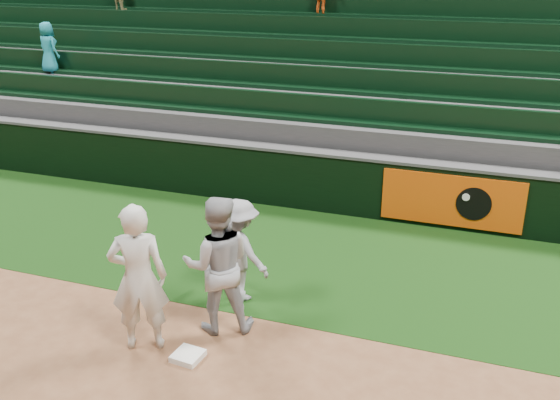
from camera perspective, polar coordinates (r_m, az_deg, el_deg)
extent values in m
plane|color=brown|center=(8.74, -8.64, -12.82)|extent=(70.00, 70.00, 0.00)
cube|color=black|center=(11.09, -1.45, -4.63)|extent=(36.00, 4.20, 0.01)
cube|color=white|center=(8.43, -8.42, -13.92)|extent=(0.39, 0.39, 0.08)
imported|color=silver|center=(8.28, -12.82, -6.95)|extent=(0.88, 0.76, 2.05)
imported|color=#A4A7AF|center=(8.52, -5.70, -5.91)|extent=(1.18, 1.08, 1.97)
imported|color=#91939D|center=(9.29, -3.71, -4.63)|extent=(1.18, 0.93, 1.60)
cube|color=black|center=(12.78, 2.03, 1.88)|extent=(36.00, 0.35, 1.20)
cube|color=#D84C0A|center=(12.10, 15.42, -0.06)|extent=(2.60, 0.05, 1.00)
cylinder|color=black|center=(12.06, 17.29, -0.34)|extent=(0.64, 0.02, 0.64)
cylinder|color=white|center=(12.00, 16.64, 0.24)|extent=(0.14, 0.02, 0.14)
cube|color=#424244|center=(12.58, 2.07, 4.54)|extent=(36.00, 0.40, 0.06)
cube|color=#323235|center=(13.36, 2.98, 3.78)|extent=(36.00, 0.85, 1.65)
cube|color=black|center=(13.32, 3.39, 8.50)|extent=(36.00, 0.14, 0.50)
cube|color=black|center=(13.21, 3.16, 7.46)|extent=(36.00, 0.45, 0.08)
cube|color=#323235|center=(14.08, 4.00, 5.64)|extent=(36.00, 0.85, 2.10)
cube|color=black|center=(14.03, 4.43, 11.02)|extent=(36.00, 0.14, 0.50)
cube|color=black|center=(13.90, 4.21, 10.05)|extent=(36.00, 0.45, 0.08)
cube|color=#323235|center=(14.82, 4.92, 7.32)|extent=(36.00, 0.85, 2.55)
cube|color=black|center=(14.76, 5.37, 13.29)|extent=(36.00, 0.14, 0.50)
cube|color=black|center=(14.63, 5.17, 12.39)|extent=(36.00, 0.45, 0.08)
cube|color=#323235|center=(15.57, 5.76, 8.84)|extent=(36.00, 0.85, 3.00)
cube|color=black|center=(15.53, 6.24, 15.34)|extent=(36.00, 0.14, 0.50)
cube|color=black|center=(15.39, 6.06, 14.50)|extent=(36.00, 0.45, 0.08)
cube|color=#323235|center=(16.33, 6.53, 10.21)|extent=(36.00, 0.85, 3.45)
cube|color=black|center=(16.31, 7.05, 17.19)|extent=(36.00, 0.14, 0.50)
cube|color=black|center=(16.16, 6.87, 16.41)|extent=(36.00, 0.45, 0.08)
cube|color=#323235|center=(17.11, 7.23, 11.46)|extent=(36.00, 0.85, 3.90)
cube|color=#323235|center=(17.89, 7.88, 12.60)|extent=(36.00, 0.85, 4.35)
imported|color=teal|center=(17.02, -20.43, 12.92)|extent=(0.70, 0.57, 1.25)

